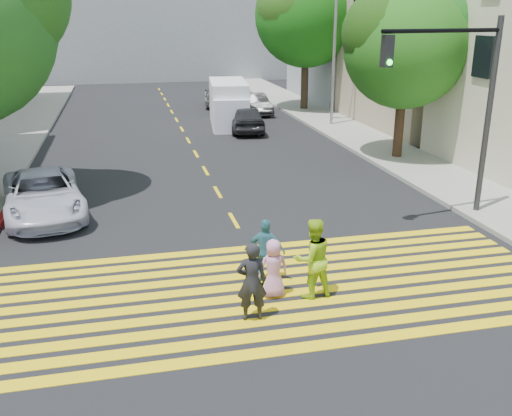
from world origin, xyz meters
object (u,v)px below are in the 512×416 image
object	(u,v)px
pedestrian_man	(252,282)
silver_car	(219,95)
tree_right_far	(307,9)
pedestrian_child	(273,268)
white_sedan	(43,195)
traffic_signal	(462,92)
dark_car_parked	(255,104)
white_van	(229,105)
pedestrian_woman	(313,258)
pedestrian_extra	(266,251)
tree_right_near	(408,39)
dark_car_near	(246,118)

from	to	relation	value
pedestrian_man	silver_car	distance (m)	29.07
tree_right_far	pedestrian_child	xyz separation A→B (m)	(-8.61, -24.64, -5.62)
white_sedan	traffic_signal	size ratio (longest dim) A/B	0.83
pedestrian_child	silver_car	xyz separation A→B (m)	(3.51, 27.87, 0.05)
traffic_signal	dark_car_parked	bearing A→B (deg)	84.30
dark_car_parked	white_van	size ratio (longest dim) A/B	0.71
pedestrian_man	dark_car_parked	world-z (taller)	pedestrian_man
pedestrian_woman	silver_car	size ratio (longest dim) A/B	0.37
pedestrian_woman	dark_car_parked	bearing A→B (deg)	-110.13
pedestrian_extra	silver_car	bearing A→B (deg)	-71.20
pedestrian_man	tree_right_near	bearing A→B (deg)	-123.17
tree_right_near	dark_car_near	size ratio (longest dim) A/B	1.73
tree_right_far	white_van	world-z (taller)	tree_right_far
pedestrian_man	dark_car_parked	distance (m)	25.54
pedestrian_woman	dark_car_near	xyz separation A→B (m)	(2.55, 18.81, -0.18)
pedestrian_man	dark_car_near	xyz separation A→B (m)	(4.08, 19.50, -0.12)
tree_right_near	white_van	size ratio (longest dim) A/B	1.38
pedestrian_child	white_sedan	distance (m)	8.81
pedestrian_child	dark_car_parked	world-z (taller)	pedestrian_child
tree_right_near	dark_car_parked	bearing A→B (deg)	104.70
dark_car_near	dark_car_parked	world-z (taller)	dark_car_near
pedestrian_child	white_sedan	size ratio (longest dim) A/B	0.27
dark_car_near	traffic_signal	bearing A→B (deg)	108.03
white_van	traffic_signal	world-z (taller)	traffic_signal
pedestrian_extra	white_sedan	bearing A→B (deg)	-20.99
pedestrian_man	tree_right_far	bearing A→B (deg)	-105.58
pedestrian_man	white_sedan	world-z (taller)	pedestrian_man
dark_car_parked	traffic_signal	world-z (taller)	traffic_signal
pedestrian_man	dark_car_near	world-z (taller)	pedestrian_man
pedestrian_woman	traffic_signal	bearing A→B (deg)	-155.78
dark_car_parked	pedestrian_extra	bearing A→B (deg)	-105.37
pedestrian_extra	white_van	world-z (taller)	white_van
white_sedan	tree_right_far	bearing A→B (deg)	41.67
pedestrian_woman	traffic_signal	size ratio (longest dim) A/B	0.31
tree_right_near	pedestrian_child	world-z (taller)	tree_right_near
traffic_signal	white_sedan	bearing A→B (deg)	155.91
pedestrian_woman	dark_car_near	distance (m)	18.98
pedestrian_man	pedestrian_extra	world-z (taller)	pedestrian_man
pedestrian_woman	dark_car_parked	xyz separation A→B (m)	(4.31, 24.17, -0.29)
tree_right_far	dark_car_near	bearing A→B (deg)	-130.90
silver_car	traffic_signal	distance (m)	24.58
pedestrian_man	pedestrian_woman	size ratio (longest dim) A/B	0.93
pedestrian_extra	dark_car_parked	bearing A→B (deg)	-76.31
pedestrian_extra	dark_car_near	xyz separation A→B (m)	(3.36, 17.84, -0.04)
pedestrian_child	traffic_signal	xyz separation A→B (m)	(6.54, 3.68, 3.18)
pedestrian_woman	pedestrian_extra	bearing A→B (deg)	-60.05
dark_car_near	pedestrian_woman	bearing A→B (deg)	88.36
pedestrian_woman	silver_car	bearing A→B (deg)	-105.47
pedestrian_extra	traffic_signal	distance (m)	7.78
dark_car_near	tree_right_near	bearing A→B (deg)	130.41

